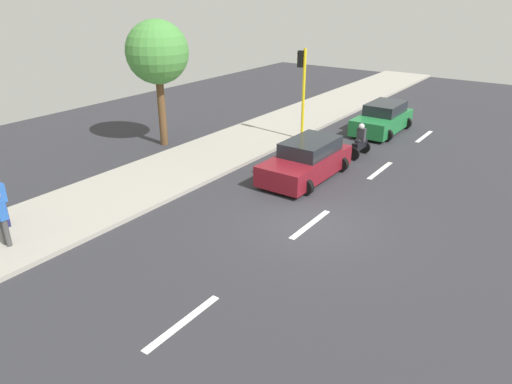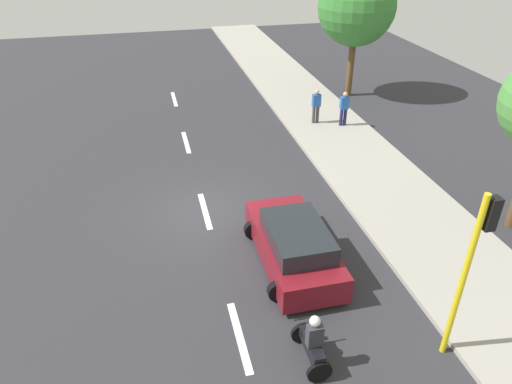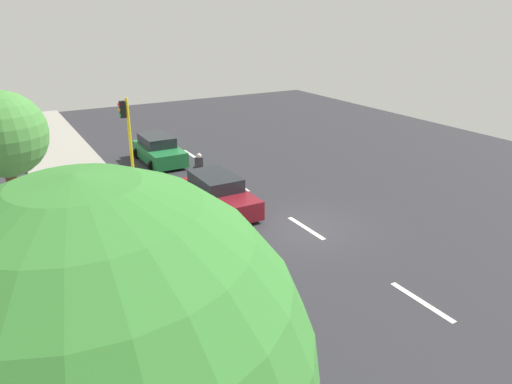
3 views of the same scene
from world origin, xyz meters
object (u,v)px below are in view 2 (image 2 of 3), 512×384
(car_maroon, at_px, (294,245))
(motorcycle, at_px, (312,343))
(pedestrian_by_tree, at_px, (344,108))
(traffic_light_corner, at_px, (474,256))
(pedestrian_near_signal, at_px, (316,105))
(street_tree_north, at_px, (357,7))

(car_maroon, bearing_deg, motorcycle, -100.92)
(pedestrian_by_tree, xyz_separation_m, traffic_light_corner, (-2.86, -13.50, 1.87))
(pedestrian_near_signal, distance_m, pedestrian_by_tree, 1.36)
(traffic_light_corner, bearing_deg, pedestrian_near_signal, 83.28)
(pedestrian_by_tree, height_order, street_tree_north, street_tree_north)
(street_tree_north, bearing_deg, pedestrian_near_signal, -131.72)
(car_maroon, distance_m, pedestrian_by_tree, 10.93)
(pedestrian_near_signal, bearing_deg, pedestrian_by_tree, -27.80)
(motorcycle, relative_size, pedestrian_by_tree, 0.91)
(pedestrian_near_signal, height_order, pedestrian_by_tree, same)
(pedestrian_by_tree, xyz_separation_m, street_tree_north, (2.19, 4.43, 3.82))
(motorcycle, bearing_deg, pedestrian_near_signal, 69.84)
(car_maroon, bearing_deg, pedestrian_by_tree, 59.66)
(car_maroon, relative_size, pedestrian_by_tree, 2.66)
(pedestrian_near_signal, bearing_deg, street_tree_north, 48.28)
(traffic_light_corner, relative_size, street_tree_north, 0.65)
(street_tree_north, bearing_deg, traffic_light_corner, -105.73)
(pedestrian_by_tree, height_order, traffic_light_corner, traffic_light_corner)
(motorcycle, height_order, pedestrian_by_tree, pedestrian_by_tree)
(pedestrian_by_tree, relative_size, traffic_light_corner, 0.38)
(traffic_light_corner, bearing_deg, car_maroon, 123.16)
(motorcycle, bearing_deg, traffic_light_corner, -7.86)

